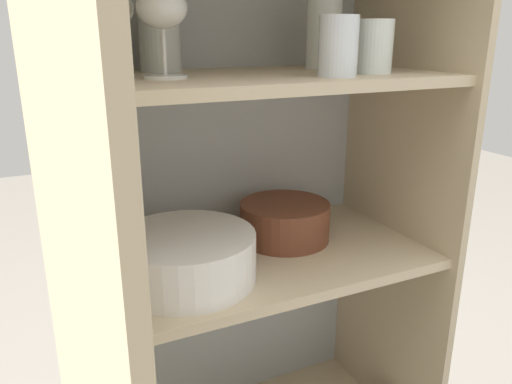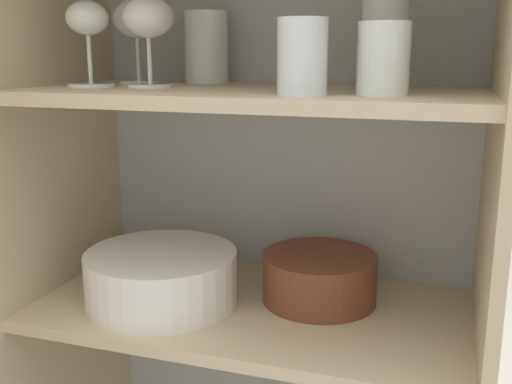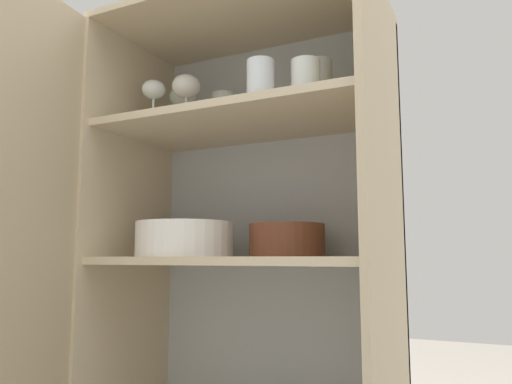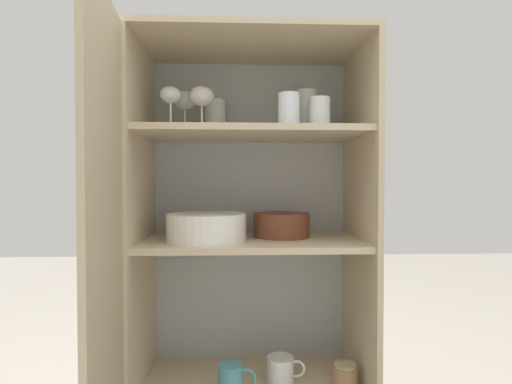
{
  "view_description": "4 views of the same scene",
  "coord_description": "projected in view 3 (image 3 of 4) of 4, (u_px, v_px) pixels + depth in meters",
  "views": [
    {
      "loc": [
        -0.39,
        -0.65,
        1.19
      ],
      "look_at": [
        0.03,
        0.23,
        0.88
      ],
      "focal_mm": 35.0,
      "sensor_mm": 36.0,
      "label": 1
    },
    {
      "loc": [
        0.3,
        -0.71,
        1.18
      ],
      "look_at": [
        -0.0,
        0.22,
        0.94
      ],
      "focal_mm": 42.0,
      "sensor_mm": 36.0,
      "label": 2
    },
    {
      "loc": [
        0.6,
        -0.95,
        0.75
      ],
      "look_at": [
        0.02,
        0.22,
        0.93
      ],
      "focal_mm": 35.0,
      "sensor_mm": 36.0,
      "label": 3
    },
    {
      "loc": [
        -0.04,
        -1.14,
        0.95
      ],
      "look_at": [
        0.02,
        0.23,
        0.91
      ],
      "focal_mm": 28.0,
      "sensor_mm": 36.0,
      "label": 4
    }
  ],
  "objects": [
    {
      "name": "cupboard_back_panel",
      "position": [
        273.0,
        278.0,
        1.44
      ],
      "size": [
        0.75,
        0.02,
        1.39
      ],
      "primitive_type": "cube",
      "color": "#B2B7BC",
      "rests_on": "ground_plane"
    },
    {
      "name": "cupboard_side_left",
      "position": [
        129.0,
        278.0,
        1.43
      ],
      "size": [
        0.02,
        0.41,
        1.39
      ],
      "primitive_type": "cube",
      "color": "#CCB793",
      "rests_on": "ground_plane"
    },
    {
      "name": "cupboard_side_right",
      "position": [
        387.0,
        284.0,
        1.11
      ],
      "size": [
        0.02,
        0.41,
        1.39
      ],
      "primitive_type": "cube",
      "color": "#CCB793",
      "rests_on": "ground_plane"
    },
    {
      "name": "cupboard_top_panel",
      "position": [
        243.0,
        18.0,
        1.36
      ],
      "size": [
        0.75,
        0.41,
        0.02
      ],
      "primitive_type": "cube",
      "color": "#CCB793",
      "rests_on": "cupboard_side_left"
    },
    {
      "name": "shelf_board_middle",
      "position": [
        242.0,
        261.0,
        1.27
      ],
      "size": [
        0.71,
        0.38,
        0.02
      ],
      "primitive_type": "cube",
      "color": "beige"
    },
    {
      "name": "shelf_board_upper",
      "position": [
        242.0,
        123.0,
        1.32
      ],
      "size": [
        0.71,
        0.38,
        0.02
      ],
      "primitive_type": "cube",
      "color": "beige"
    },
    {
      "name": "cupboard_door",
      "position": [
        11.0,
        285.0,
        1.08
      ],
      "size": [
        0.05,
        0.37,
        1.39
      ],
      "color": "tan",
      "rests_on": "ground_plane"
    },
    {
      "name": "tumbler_glass_0",
      "position": [
        306.0,
        80.0,
        1.16
      ],
      "size": [
        0.07,
        0.07,
        0.09
      ],
      "color": "white",
      "rests_on": "shelf_board_upper"
    },
    {
      "name": "tumbler_glass_1",
      "position": [
        261.0,
        81.0,
        1.18
      ],
      "size": [
        0.07,
        0.07,
        0.1
      ],
      "color": "white",
      "rests_on": "shelf_board_upper"
    },
    {
      "name": "tumbler_glass_2",
      "position": [
        319.0,
        88.0,
        1.3
      ],
      "size": [
        0.07,
        0.07,
        0.15
      ],
      "color": "white",
      "rests_on": "shelf_board_upper"
    },
    {
      "name": "tumbler_glass_3",
      "position": [
        224.0,
        115.0,
        1.5
      ],
      "size": [
        0.08,
        0.08,
        0.13
      ],
      "color": "white",
      "rests_on": "shelf_board_upper"
    },
    {
      "name": "wine_glass_0",
      "position": [
        186.0,
        89.0,
        1.38
      ],
      "size": [
        0.08,
        0.08,
        0.14
      ],
      "color": "white",
      "rests_on": "shelf_board_upper"
    },
    {
      "name": "wine_glass_1",
      "position": [
        183.0,
        100.0,
        1.49
      ],
      "size": [
        0.08,
        0.08,
        0.14
      ],
      "color": "white",
      "rests_on": "shelf_board_upper"
    },
    {
      "name": "wine_glass_2",
      "position": [
        154.0,
        94.0,
        1.41
      ],
      "size": [
        0.08,
        0.08,
        0.13
      ],
      "color": "white",
      "rests_on": "shelf_board_upper"
    },
    {
      "name": "plate_stack_white",
      "position": [
        185.0,
        239.0,
        1.31
      ],
      "size": [
        0.26,
        0.26,
        0.09
      ],
      "color": "white",
      "rests_on": "shelf_board_middle"
    },
    {
      "name": "mixing_bowl_large",
      "position": [
        287.0,
        239.0,
        1.28
      ],
      "size": [
        0.19,
        0.19,
        0.08
      ],
      "color": "brown",
      "rests_on": "shelf_board_middle"
    }
  ]
}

